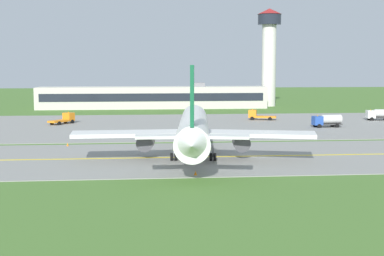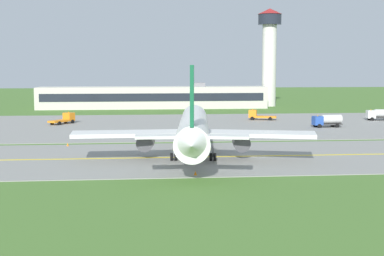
{
  "view_description": "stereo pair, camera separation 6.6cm",
  "coord_description": "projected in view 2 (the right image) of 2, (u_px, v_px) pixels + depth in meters",
  "views": [
    {
      "loc": [
        -15.36,
        -75.2,
        12.58
      ],
      "look_at": [
        -7.89,
        1.21,
        4.0
      ],
      "focal_mm": 51.9,
      "sensor_mm": 36.0,
      "label": 1
    },
    {
      "loc": [
        -15.29,
        -75.21,
        12.58
      ],
      "look_at": [
        -7.89,
        1.21,
        4.0
      ],
      "focal_mm": 51.9,
      "sensor_mm": 36.0,
      "label": 2
    }
  ],
  "objects": [
    {
      "name": "airplane_lead",
      "position": [
        193.0,
        129.0,
        74.78
      ],
      "size": [
        32.33,
        39.66,
        12.7
      ],
      "color": "white",
      "rests_on": "ground"
    },
    {
      "name": "service_truck_pushback",
      "position": [
        327.0,
        120.0,
        113.82
      ],
      "size": [
        6.18,
        2.83,
        2.65
      ],
      "color": "#264CA5",
      "rests_on": "ground"
    },
    {
      "name": "service_truck_fuel",
      "position": [
        258.0,
        115.0,
        129.55
      ],
      "size": [
        6.72,
        3.78,
        2.59
      ],
      "color": "orange",
      "rests_on": "ground"
    },
    {
      "name": "traffic_cone_mid_edge",
      "position": [
        68.0,
        145.0,
        87.02
      ],
      "size": [
        0.44,
        0.44,
        0.6
      ],
      "primitive_type": "cone",
      "color": "orange",
      "rests_on": "ground"
    },
    {
      "name": "traffic_cone_near_edge",
      "position": [
        185.0,
        144.0,
        87.87
      ],
      "size": [
        0.44,
        0.44,
        0.6
      ],
      "primitive_type": "cone",
      "color": "orange",
      "rests_on": "ground"
    },
    {
      "name": "service_truck_baggage",
      "position": [
        380.0,
        114.0,
        128.32
      ],
      "size": [
        6.15,
        2.73,
        2.65
      ],
      "color": "silver",
      "rests_on": "ground"
    },
    {
      "name": "control_tower",
      "position": [
        269.0,
        48.0,
        173.6
      ],
      "size": [
        7.6,
        7.6,
        30.44
      ],
      "color": "silver",
      "rests_on": "ground"
    },
    {
      "name": "taxiway_strip",
      "position": [
        249.0,
        156.0,
        77.25
      ],
      "size": [
        240.0,
        28.0,
        0.1
      ],
      "primitive_type": "cube",
      "color": "gray",
      "rests_on": "ground"
    },
    {
      "name": "apron_pad",
      "position": [
        256.0,
        124.0,
        119.76
      ],
      "size": [
        140.0,
        52.0,
        0.1
      ],
      "primitive_type": "cube",
      "color": "gray",
      "rests_on": "ground"
    },
    {
      "name": "service_truck_catering",
      "position": [
        65.0,
        119.0,
        120.95
      ],
      "size": [
        5.4,
        6.4,
        2.59
      ],
      "color": "orange",
      "rests_on": "ground"
    },
    {
      "name": "ground_plane",
      "position": [
        249.0,
        157.0,
        77.26
      ],
      "size": [
        500.0,
        500.0,
        0.0
      ],
      "primitive_type": "plane",
      "color": "#47702D"
    },
    {
      "name": "terminal_building",
      "position": [
        153.0,
        97.0,
        166.3
      ],
      "size": [
        68.02,
        9.85,
        7.63
      ],
      "color": "beige",
      "rests_on": "ground"
    },
    {
      "name": "traffic_cone_far_edge",
      "position": [
        195.0,
        173.0,
        63.78
      ],
      "size": [
        0.44,
        0.44,
        0.6
      ],
      "primitive_type": "cone",
      "color": "orange",
      "rests_on": "ground"
    },
    {
      "name": "taxiway_centreline",
      "position": [
        249.0,
        156.0,
        77.25
      ],
      "size": [
        220.0,
        0.6,
        0.01
      ],
      "primitive_type": "cube",
      "color": "yellow",
      "rests_on": "taxiway_strip"
    }
  ]
}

